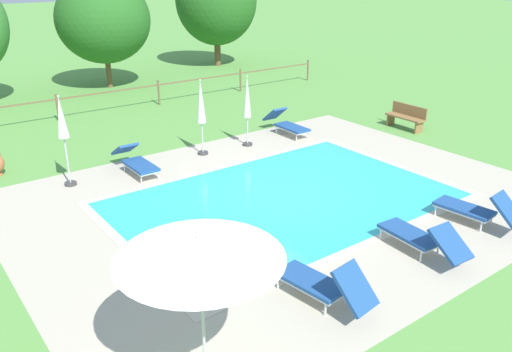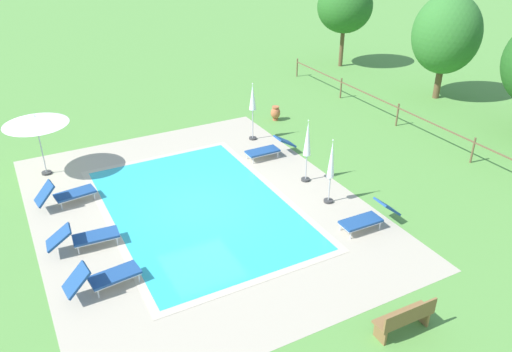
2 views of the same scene
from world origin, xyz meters
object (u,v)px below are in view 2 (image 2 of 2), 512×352
object	(u,v)px
sun_lounger_south_near_corner	(369,217)
patio_umbrella_closed_row_west	(307,142)
tree_centre	(345,6)
patio_umbrella_closed_row_mid_west	(331,164)
terracotta_urn_near_fence	(275,113)
sun_lounger_north_far	(269,149)
sun_lounger_north_mid	(104,277)
wooden_bench_lawn_side	(405,318)
patio_umbrella_open_foreground	(35,121)
tree_east_mid	(446,34)
sun_lounger_north_end	(85,237)
patio_umbrella_closed_row_centre	(253,101)
sun_lounger_north_near_steps	(66,194)

from	to	relation	value
sun_lounger_south_near_corner	patio_umbrella_closed_row_west	bearing A→B (deg)	-179.29
tree_centre	sun_lounger_south_near_corner	bearing A→B (deg)	-33.71
patio_umbrella_closed_row_mid_west	terracotta_urn_near_fence	size ratio (longest dim) A/B	3.42
sun_lounger_north_far	sun_lounger_north_mid	bearing A→B (deg)	-57.61
tree_centre	wooden_bench_lawn_side	bearing A→B (deg)	-32.65
sun_lounger_north_far	sun_lounger_south_near_corner	size ratio (longest dim) A/B	1.03
patio_umbrella_open_foreground	wooden_bench_lawn_side	size ratio (longest dim) A/B	1.55
sun_lounger_north_mid	patio_umbrella_closed_row_west	size ratio (longest dim) A/B	0.84
sun_lounger_north_far	terracotta_urn_near_fence	world-z (taller)	sun_lounger_north_far
patio_umbrella_closed_row_west	tree_east_mid	distance (m)	11.83
sun_lounger_north_end	patio_umbrella_closed_row_west	distance (m)	7.97
sun_lounger_north_far	patio_umbrella_closed_row_mid_west	xyz separation A→B (m)	(3.97, 0.06, 1.09)
sun_lounger_north_far	terracotta_urn_near_fence	size ratio (longest dim) A/B	3.03
patio_umbrella_closed_row_west	patio_umbrella_closed_row_centre	bearing A→B (deg)	179.66
patio_umbrella_closed_row_west	patio_umbrella_closed_row_mid_west	xyz separation A→B (m)	(1.63, -0.14, -0.09)
sun_lounger_north_far	patio_umbrella_closed_row_mid_west	world-z (taller)	patio_umbrella_closed_row_mid_west
sun_lounger_north_end	patio_umbrella_closed_row_centre	size ratio (longest dim) A/B	0.83
patio_umbrella_closed_row_west	terracotta_urn_near_fence	size ratio (longest dim) A/B	3.50
sun_lounger_north_far	terracotta_urn_near_fence	xyz separation A→B (m)	(-3.24, 2.16, 0.01)
sun_lounger_north_end	tree_east_mid	distance (m)	19.55
sun_lounger_north_mid	tree_centre	bearing A→B (deg)	128.06
sun_lounger_north_end	wooden_bench_lawn_side	size ratio (longest dim) A/B	1.36
patio_umbrella_closed_row_west	terracotta_urn_near_fence	xyz separation A→B (m)	(-5.58, 1.96, -1.17)
patio_umbrella_closed_row_west	patio_umbrella_closed_row_centre	world-z (taller)	patio_umbrella_closed_row_centre
sun_lounger_north_end	patio_umbrella_closed_row_west	size ratio (longest dim) A/B	0.87
sun_lounger_north_near_steps	patio_umbrella_open_foreground	distance (m)	3.15
patio_umbrella_closed_row_mid_west	tree_east_mid	xyz separation A→B (m)	(-6.00, 11.00, 1.81)
sun_lounger_south_near_corner	sun_lounger_north_mid	bearing A→B (deg)	-97.04
sun_lounger_north_end	tree_centre	size ratio (longest dim) A/B	0.40
sun_lounger_north_end	wooden_bench_lawn_side	distance (m)	9.05
sun_lounger_south_near_corner	patio_umbrella_closed_row_centre	bearing A→B (deg)	-179.87
sun_lounger_north_end	sun_lounger_south_near_corner	world-z (taller)	sun_lounger_south_near_corner
sun_lounger_north_end	tree_east_mid	size ratio (longest dim) A/B	0.39
patio_umbrella_closed_row_west	patio_umbrella_closed_row_centre	size ratio (longest dim) A/B	0.96
patio_umbrella_closed_row_mid_west	patio_umbrella_open_foreground	bearing A→B (deg)	-129.27
sun_lounger_north_end	terracotta_urn_near_fence	bearing A→B (deg)	121.37
sun_lounger_north_mid	patio_umbrella_open_foreground	bearing A→B (deg)	-176.89
patio_umbrella_open_foreground	terracotta_urn_near_fence	xyz separation A→B (m)	(-0.60, 10.19, -1.76)
sun_lounger_north_far	tree_east_mid	xyz separation A→B (m)	(-2.03, 11.06, 2.89)
patio_umbrella_closed_row_mid_west	terracotta_urn_near_fence	distance (m)	7.59
patio_umbrella_closed_row_centre	patio_umbrella_closed_row_west	bearing A→B (deg)	-0.34
patio_umbrella_closed_row_west	patio_umbrella_closed_row_centre	distance (m)	4.17
sun_lounger_north_near_steps	patio_umbrella_closed_row_west	size ratio (longest dim) A/B	0.83
sun_lounger_north_mid	sun_lounger_north_near_steps	bearing A→B (deg)	-178.90
tree_east_mid	wooden_bench_lawn_side	bearing A→B (deg)	-47.79
sun_lounger_north_mid	sun_lounger_south_near_corner	distance (m)	7.93
sun_lounger_north_near_steps	tree_centre	distance (m)	20.34
wooden_bench_lawn_side	terracotta_urn_near_fence	distance (m)	13.52
terracotta_urn_near_fence	sun_lounger_north_end	bearing A→B (deg)	-58.63
terracotta_urn_near_fence	tree_centre	distance (m)	10.47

